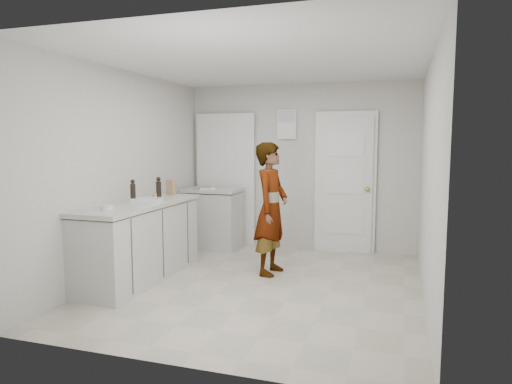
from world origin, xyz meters
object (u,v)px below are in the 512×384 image
(egg_bowl, at_px, (107,207))
(person, at_px, (271,209))
(cake_mix_box, at_px, (171,187))
(oil_cruet_b, at_px, (133,192))
(spice_jar, at_px, (155,197))
(baking_dish, at_px, (146,201))
(oil_cruet_a, at_px, (159,188))

(egg_bowl, bearing_deg, person, 42.34)
(cake_mix_box, distance_m, egg_bowl, 1.43)
(oil_cruet_b, bearing_deg, person, 27.87)
(cake_mix_box, distance_m, spice_jar, 0.61)
(cake_mix_box, distance_m, oil_cruet_b, 0.89)
(cake_mix_box, distance_m, baking_dish, 0.83)
(egg_bowl, bearing_deg, oil_cruet_b, 92.57)
(spice_jar, relative_size, oil_cruet_b, 0.30)
(oil_cruet_b, bearing_deg, oil_cruet_a, 86.64)
(cake_mix_box, bearing_deg, oil_cruet_b, -76.48)
(oil_cruet_b, relative_size, egg_bowl, 2.22)
(person, distance_m, baking_dish, 1.50)
(person, relative_size, oil_cruet_b, 5.85)
(person, relative_size, baking_dish, 4.51)
(cake_mix_box, xyz_separation_m, spice_jar, (0.10, -0.59, -0.06))
(person, distance_m, oil_cruet_b, 1.67)
(person, distance_m, cake_mix_box, 1.46)
(cake_mix_box, bearing_deg, spice_jar, -66.40)
(oil_cruet_a, distance_m, oil_cruet_b, 0.54)
(oil_cruet_b, xyz_separation_m, baking_dish, (0.13, 0.07, -0.11))
(baking_dish, bearing_deg, cake_mix_box, 98.28)
(cake_mix_box, relative_size, spice_jar, 2.43)
(oil_cruet_a, relative_size, oil_cruet_b, 0.96)
(person, xyz_separation_m, oil_cruet_a, (-1.42, -0.23, 0.24))
(person, bearing_deg, cake_mix_box, 90.47)
(spice_jar, bearing_deg, oil_cruet_b, -110.44)
(spice_jar, distance_m, oil_cruet_a, 0.27)
(person, xyz_separation_m, cake_mix_box, (-1.44, 0.12, 0.21))
(oil_cruet_a, bearing_deg, baking_dish, -77.67)
(cake_mix_box, xyz_separation_m, baking_dish, (0.12, -0.82, -0.07))
(oil_cruet_a, height_order, baking_dish, oil_cruet_a)
(oil_cruet_b, bearing_deg, baking_dish, 27.25)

